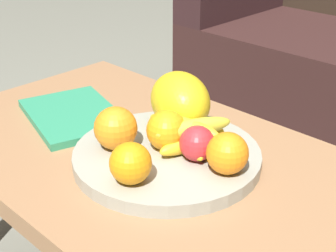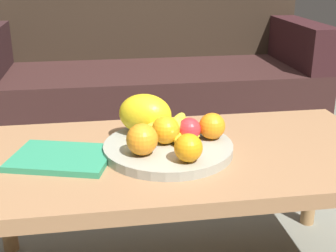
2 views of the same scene
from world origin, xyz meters
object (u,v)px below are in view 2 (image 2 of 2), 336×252
(orange_right, at_px, (166,130))
(fruit_bowl, at_px, (168,148))
(couch, at_px, (150,82))
(orange_back, at_px, (142,139))
(melon_large_front, at_px, (145,114))
(coffee_table, at_px, (179,167))
(magazine, at_px, (62,158))
(apple_front, at_px, (189,129))
(orange_left, at_px, (187,148))
(orange_front, at_px, (212,126))
(banana_bunch, at_px, (176,128))

(orange_right, bearing_deg, fruit_bowl, -26.79)
(couch, height_order, orange_right, couch)
(orange_back, bearing_deg, melon_large_front, 80.73)
(coffee_table, distance_m, magazine, 0.32)
(couch, relative_size, apple_front, 26.37)
(couch, relative_size, magazine, 6.80)
(couch, bearing_deg, orange_left, -92.63)
(fruit_bowl, bearing_deg, orange_right, 153.21)
(orange_front, relative_size, orange_back, 0.90)
(fruit_bowl, distance_m, melon_large_front, 0.12)
(coffee_table, distance_m, orange_right, 0.12)
(couch, relative_size, orange_left, 23.89)
(fruit_bowl, height_order, orange_back, orange_back)
(melon_large_front, bearing_deg, orange_left, -68.67)
(orange_front, xyz_separation_m, magazine, (-0.41, -0.03, -0.05))
(orange_front, distance_m, apple_front, 0.07)
(fruit_bowl, xyz_separation_m, orange_front, (0.13, 0.02, 0.05))
(couch, height_order, apple_front, couch)
(fruit_bowl, xyz_separation_m, orange_left, (0.03, -0.12, 0.05))
(orange_back, bearing_deg, banana_bunch, 43.17)
(coffee_table, height_order, fruit_bowl, fruit_bowl)
(orange_back, xyz_separation_m, magazine, (-0.21, 0.05, -0.06))
(coffee_table, relative_size, fruit_bowl, 3.26)
(couch, bearing_deg, fruit_bowl, -94.27)
(couch, xyz_separation_m, orange_back, (-0.17, -1.26, 0.19))
(banana_bunch, height_order, magazine, banana_bunch)
(fruit_bowl, height_order, apple_front, apple_front)
(orange_right, bearing_deg, orange_front, 5.59)
(coffee_table, distance_m, orange_left, 0.16)
(orange_front, bearing_deg, magazine, -176.03)
(fruit_bowl, bearing_deg, coffee_table, -5.07)
(orange_left, bearing_deg, orange_front, 54.69)
(melon_large_front, bearing_deg, coffee_table, -47.28)
(coffee_table, bearing_deg, banana_bunch, 96.02)
(fruit_bowl, relative_size, melon_large_front, 2.30)
(magazine, bearing_deg, fruit_bowl, 18.90)
(coffee_table, height_order, orange_front, orange_front)
(fruit_bowl, bearing_deg, orange_back, -141.40)
(melon_large_front, distance_m, orange_left, 0.22)
(magazine, bearing_deg, orange_right, 19.58)
(orange_front, bearing_deg, orange_left, -125.31)
(banana_bunch, bearing_deg, magazine, -171.06)
(melon_large_front, distance_m, magazine, 0.26)
(orange_left, bearing_deg, orange_right, 105.94)
(orange_front, height_order, orange_right, orange_right)
(orange_left, distance_m, magazine, 0.33)
(melon_large_front, distance_m, apple_front, 0.14)
(coffee_table, xyz_separation_m, melon_large_front, (-0.08, 0.09, 0.13))
(magazine, bearing_deg, couch, 89.37)
(apple_front, height_order, banana_bunch, apple_front)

